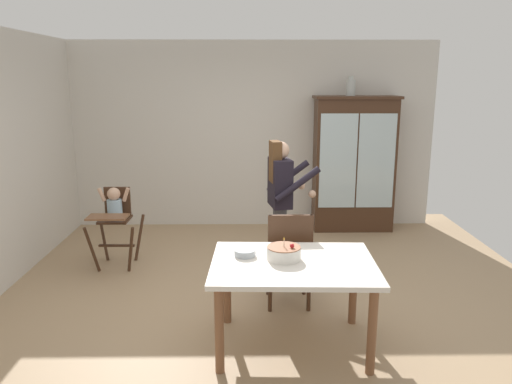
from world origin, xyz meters
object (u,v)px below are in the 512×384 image
(high_chair_with_toddler, at_px, (115,213))
(adult_person, at_px, (281,193))
(ceramic_vase, at_px, (351,87))
(dining_chair_far_side, at_px, (289,253))
(dining_table, at_px, (293,273))
(serving_bowl, at_px, (245,253))
(birthday_cake, at_px, (284,253))
(china_cabinet, at_px, (354,164))

(high_chair_with_toddler, height_order, adult_person, adult_person)
(ceramic_vase, distance_m, dining_chair_far_side, 3.12)
(dining_table, xyz_separation_m, serving_bowl, (-0.39, 0.15, 0.13))
(dining_chair_far_side, bearing_deg, serving_bowl, 52.62)
(ceramic_vase, height_order, birthday_cake, ceramic_vase)
(high_chair_with_toddler, relative_size, birthday_cake, 3.39)
(china_cabinet, xyz_separation_m, serving_bowl, (-1.54, -3.09, -0.21))
(ceramic_vase, relative_size, birthday_cake, 0.96)
(china_cabinet, height_order, ceramic_vase, ceramic_vase)
(china_cabinet, bearing_deg, dining_table, -109.60)
(china_cabinet, xyz_separation_m, ceramic_vase, (-0.09, 0.00, 1.08))
(china_cabinet, height_order, dining_chair_far_side, china_cabinet)
(ceramic_vase, bearing_deg, high_chair_with_toddler, -154.31)
(birthday_cake, relative_size, serving_bowl, 1.56)
(china_cabinet, height_order, birthday_cake, china_cabinet)
(high_chair_with_toddler, height_order, dining_table, high_chair_with_toddler)
(high_chair_with_toddler, relative_size, dining_chair_far_side, 0.99)
(china_cabinet, distance_m, dining_chair_far_side, 2.80)
(dining_table, relative_size, birthday_cake, 4.80)
(birthday_cake, distance_m, dining_chair_far_side, 0.69)
(ceramic_vase, relative_size, dining_table, 0.20)
(high_chair_with_toddler, bearing_deg, dining_table, -42.70)
(high_chair_with_toddler, height_order, serving_bowl, high_chair_with_toddler)
(birthday_cake, xyz_separation_m, serving_bowl, (-0.32, 0.08, -0.03))
(adult_person, bearing_deg, serving_bowl, 153.65)
(china_cabinet, distance_m, high_chair_with_toddler, 3.40)
(china_cabinet, bearing_deg, ceramic_vase, 177.68)
(ceramic_vase, xyz_separation_m, serving_bowl, (-1.45, -3.09, -1.28))
(china_cabinet, xyz_separation_m, dining_table, (-1.15, -3.24, -0.33))
(high_chair_with_toddler, distance_m, dining_table, 2.64)
(china_cabinet, height_order, serving_bowl, china_cabinet)
(adult_person, relative_size, serving_bowl, 8.50)
(ceramic_vase, height_order, high_chair_with_toddler, ceramic_vase)
(adult_person, distance_m, dining_chair_far_side, 0.86)
(dining_table, bearing_deg, serving_bowl, 159.24)
(china_cabinet, distance_m, ceramic_vase, 1.08)
(dining_table, bearing_deg, high_chair_with_toddler, 136.74)
(adult_person, xyz_separation_m, birthday_cake, (-0.06, -1.39, -0.17))
(dining_table, distance_m, dining_chair_far_side, 0.71)
(ceramic_vase, height_order, serving_bowl, ceramic_vase)
(dining_table, relative_size, dining_chair_far_side, 1.40)
(ceramic_vase, xyz_separation_m, high_chair_with_toddler, (-2.98, -1.43, -1.40))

